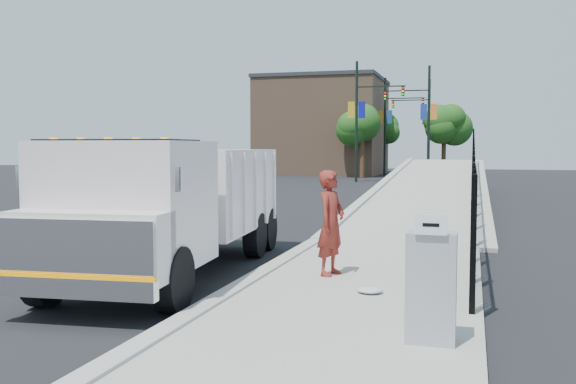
# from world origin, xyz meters

# --- Properties ---
(ground) EXTENTS (120.00, 120.00, 0.00)m
(ground) POSITION_xyz_m (0.00, 0.00, 0.00)
(ground) COLOR black
(ground) RESTS_ON ground
(sidewalk) EXTENTS (3.55, 12.00, 0.12)m
(sidewalk) POSITION_xyz_m (1.93, -2.00, 0.06)
(sidewalk) COLOR #9E998E
(sidewalk) RESTS_ON ground
(curb) EXTENTS (0.30, 12.00, 0.16)m
(curb) POSITION_xyz_m (0.00, -2.00, 0.08)
(curb) COLOR #ADAAA3
(curb) RESTS_ON ground
(ramp) EXTENTS (3.95, 24.06, 3.19)m
(ramp) POSITION_xyz_m (2.12, 16.00, 0.00)
(ramp) COLOR #9E998E
(ramp) RESTS_ON ground
(iron_fence) EXTENTS (0.10, 28.00, 1.80)m
(iron_fence) POSITION_xyz_m (3.55, 12.00, 0.90)
(iron_fence) COLOR black
(iron_fence) RESTS_ON ground
(truck) EXTENTS (2.89, 7.35, 2.46)m
(truck) POSITION_xyz_m (-1.66, -0.26, 1.38)
(truck) COLOR black
(truck) RESTS_ON ground
(worker) EXTENTS (0.59, 0.75, 1.81)m
(worker) POSITION_xyz_m (1.20, 0.02, 1.02)
(worker) COLOR maroon
(worker) RESTS_ON sidewalk
(utility_cabinet) EXTENTS (0.55, 0.40, 1.25)m
(utility_cabinet) POSITION_xyz_m (3.10, -3.40, 0.75)
(utility_cabinet) COLOR gray
(utility_cabinet) RESTS_ON sidewalk
(arrow_sign) EXTENTS (0.35, 0.04, 0.22)m
(arrow_sign) POSITION_xyz_m (3.10, -3.62, 1.48)
(arrow_sign) COLOR white
(arrow_sign) RESTS_ON utility_cabinet
(debris) EXTENTS (0.40, 0.40, 0.10)m
(debris) POSITION_xyz_m (2.07, -1.16, 0.17)
(debris) COLOR silver
(debris) RESTS_ON sidewalk
(light_pole_0) EXTENTS (3.77, 0.22, 8.00)m
(light_pole_0) POSITION_xyz_m (-3.65, 31.75, 4.36)
(light_pole_0) COLOR black
(light_pole_0) RESTS_ON ground
(light_pole_1) EXTENTS (3.78, 0.22, 8.00)m
(light_pole_1) POSITION_xyz_m (0.21, 35.35, 4.36)
(light_pole_1) COLOR black
(light_pole_1) RESTS_ON ground
(light_pole_2) EXTENTS (3.78, 0.22, 8.00)m
(light_pole_2) POSITION_xyz_m (-3.15, 42.36, 4.36)
(light_pole_2) COLOR black
(light_pole_2) RESTS_ON ground
(light_pole_3) EXTENTS (3.78, 0.22, 8.00)m
(light_pole_3) POSITION_xyz_m (-0.34, 44.65, 4.36)
(light_pole_3) COLOR black
(light_pole_3) RESTS_ON ground
(tree_0) EXTENTS (2.87, 2.87, 5.44)m
(tree_0) POSITION_xyz_m (-4.51, 37.54, 3.96)
(tree_0) COLOR #382314
(tree_0) RESTS_ON ground
(tree_1) EXTENTS (2.58, 2.58, 5.29)m
(tree_1) POSITION_xyz_m (1.33, 41.16, 3.94)
(tree_1) COLOR #382314
(tree_1) RESTS_ON ground
(tree_2) EXTENTS (2.46, 2.46, 5.23)m
(tree_2) POSITION_xyz_m (-4.20, 48.22, 3.93)
(tree_2) COLOR #382314
(tree_2) RESTS_ON ground
(building) EXTENTS (10.00, 10.00, 8.00)m
(building) POSITION_xyz_m (-9.00, 44.00, 4.00)
(building) COLOR #8C664C
(building) RESTS_ON ground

